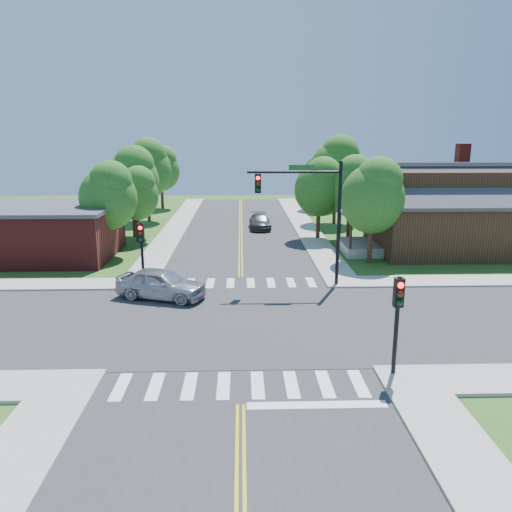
{
  "coord_description": "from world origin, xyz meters",
  "views": [
    {
      "loc": [
        0.07,
        -22.19,
        8.66
      ],
      "look_at": [
        0.85,
        4.1,
        2.2
      ],
      "focal_mm": 35.0,
      "sensor_mm": 36.0,
      "label": 1
    }
  ],
  "objects_px": {
    "signal_pole_nw": "(141,243)",
    "house_ne": "(443,207)",
    "car_silver": "(161,284)",
    "signal_mast_ne": "(310,204)",
    "signal_pole_se": "(398,308)",
    "car_dgrey": "(260,222)"
  },
  "relations": [
    {
      "from": "signal_pole_nw",
      "to": "car_silver",
      "type": "relative_size",
      "value": 0.73
    },
    {
      "from": "house_ne",
      "to": "car_silver",
      "type": "relative_size",
      "value": 2.5
    },
    {
      "from": "signal_pole_se",
      "to": "car_silver",
      "type": "height_order",
      "value": "signal_pole_se"
    },
    {
      "from": "signal_pole_se",
      "to": "signal_mast_ne",
      "type": "bearing_deg",
      "value": 98.56
    },
    {
      "from": "house_ne",
      "to": "car_silver",
      "type": "height_order",
      "value": "house_ne"
    },
    {
      "from": "signal_mast_ne",
      "to": "car_silver",
      "type": "distance_m",
      "value": 9.35
    },
    {
      "from": "house_ne",
      "to": "car_silver",
      "type": "xyz_separation_m",
      "value": [
        -19.37,
        -10.73,
        -2.5
      ]
    },
    {
      "from": "house_ne",
      "to": "car_dgrey",
      "type": "height_order",
      "value": "house_ne"
    },
    {
      "from": "signal_pole_nw",
      "to": "car_silver",
      "type": "bearing_deg",
      "value": -57.15
    },
    {
      "from": "signal_mast_ne",
      "to": "car_dgrey",
      "type": "xyz_separation_m",
      "value": [
        -2.11,
        18.02,
        -4.19
      ]
    },
    {
      "from": "car_silver",
      "to": "car_dgrey",
      "type": "relative_size",
      "value": 1.13
    },
    {
      "from": "signal_mast_ne",
      "to": "car_silver",
      "type": "height_order",
      "value": "signal_mast_ne"
    },
    {
      "from": "signal_mast_ne",
      "to": "house_ne",
      "type": "xyz_separation_m",
      "value": [
        11.19,
        8.65,
        -1.52
      ]
    },
    {
      "from": "signal_mast_ne",
      "to": "signal_pole_se",
      "type": "relative_size",
      "value": 1.89
    },
    {
      "from": "signal_pole_nw",
      "to": "car_dgrey",
      "type": "bearing_deg",
      "value": 67.69
    },
    {
      "from": "car_silver",
      "to": "signal_pole_nw",
      "type": "bearing_deg",
      "value": 51.79
    },
    {
      "from": "signal_mast_ne",
      "to": "signal_pole_se",
      "type": "distance_m",
      "value": 11.55
    },
    {
      "from": "signal_mast_ne",
      "to": "signal_pole_nw",
      "type": "xyz_separation_m",
      "value": [
        -9.51,
        -0.01,
        -2.19
      ]
    },
    {
      "from": "signal_pole_se",
      "to": "house_ne",
      "type": "xyz_separation_m",
      "value": [
        9.51,
        19.86,
        0.67
      ]
    },
    {
      "from": "signal_mast_ne",
      "to": "signal_pole_nw",
      "type": "relative_size",
      "value": 1.89
    },
    {
      "from": "signal_pole_nw",
      "to": "house_ne",
      "type": "distance_m",
      "value": 22.45
    },
    {
      "from": "signal_mast_ne",
      "to": "signal_pole_nw",
      "type": "distance_m",
      "value": 9.76
    }
  ]
}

